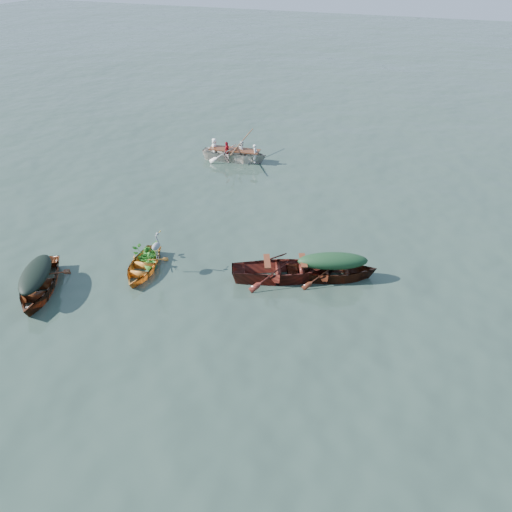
% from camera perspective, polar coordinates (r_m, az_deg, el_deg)
% --- Properties ---
extents(ground, '(140.00, 140.00, 0.00)m').
position_cam_1_polar(ground, '(15.25, -3.86, -5.62)').
color(ground, '#2E4137').
rests_on(ground, ground).
extents(yellow_dinghy, '(1.90, 3.19, 0.79)m').
position_cam_1_polar(yellow_dinghy, '(17.11, -12.78, -1.70)').
color(yellow_dinghy, orange).
rests_on(yellow_dinghy, ground).
extents(dark_covered_boat, '(3.10, 4.21, 1.01)m').
position_cam_1_polar(dark_covered_boat, '(17.15, -23.42, -3.78)').
color(dark_covered_boat, '#573114').
rests_on(dark_covered_boat, ground).
extents(green_tarp_boat, '(4.28, 2.74, 0.94)m').
position_cam_1_polar(green_tarp_boat, '(16.52, 8.58, -2.57)').
color(green_tarp_boat, '#522313').
rests_on(green_tarp_boat, ground).
extents(open_wooden_boat, '(4.96, 3.29, 1.14)m').
position_cam_1_polar(open_wooden_boat, '(16.35, 3.27, -2.63)').
color(open_wooden_boat, '#581E16').
rests_on(open_wooden_boat, ground).
extents(rowed_boat, '(4.70, 1.90, 1.10)m').
position_cam_1_polar(rowed_boat, '(25.43, -2.44, 10.81)').
color(rowed_boat, white).
rests_on(rowed_boat, ground).
extents(dark_tarp_cover, '(1.71, 2.31, 0.40)m').
position_cam_1_polar(dark_tarp_cover, '(16.78, -23.93, -1.83)').
color(dark_tarp_cover, black).
rests_on(dark_tarp_cover, dark_covered_boat).
extents(green_tarp_cover, '(2.35, 1.51, 0.52)m').
position_cam_1_polar(green_tarp_cover, '(16.12, 8.78, -0.44)').
color(green_tarp_cover, '#15331A').
rests_on(green_tarp_cover, green_tarp_boat).
extents(thwart_benches, '(2.54, 1.78, 0.04)m').
position_cam_1_polar(thwart_benches, '(16.01, 3.34, -0.91)').
color(thwart_benches, '#562514').
rests_on(thwart_benches, open_wooden_boat).
extents(heron, '(0.36, 0.45, 0.92)m').
position_cam_1_polar(heron, '(16.51, -11.30, 0.67)').
color(heron, gray).
rests_on(heron, yellow_dinghy).
extents(dinghy_weeds, '(0.88, 1.03, 0.60)m').
position_cam_1_polar(dinghy_weeds, '(17.16, -12.35, 1.23)').
color(dinghy_weeds, '#33701D').
rests_on(dinghy_weeds, yellow_dinghy).
extents(rowers, '(3.32, 1.60, 0.76)m').
position_cam_1_polar(rowers, '(25.10, -2.49, 12.79)').
color(rowers, silver).
rests_on(rowers, rowed_boat).
extents(oars, '(0.90, 2.65, 0.06)m').
position_cam_1_polar(oars, '(25.23, -2.47, 12.04)').
color(oars, brown).
rests_on(oars, rowed_boat).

